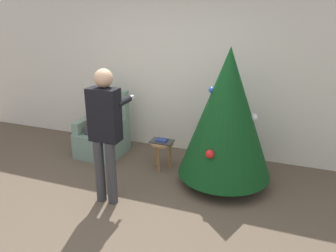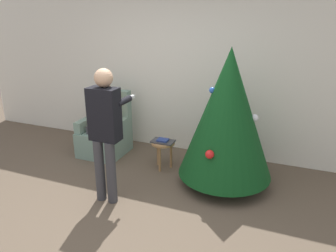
% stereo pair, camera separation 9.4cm
% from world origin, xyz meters
% --- Properties ---
extents(ground_plane, '(14.00, 14.00, 0.00)m').
position_xyz_m(ground_plane, '(0.00, 0.00, 0.00)').
color(ground_plane, brown).
extents(wall_back, '(8.00, 0.06, 2.70)m').
position_xyz_m(wall_back, '(0.00, 2.23, 1.35)').
color(wall_back, silver).
rests_on(wall_back, ground_plane).
extents(christmas_tree, '(1.24, 1.24, 1.86)m').
position_xyz_m(christmas_tree, '(1.01, 1.28, 1.00)').
color(christmas_tree, brown).
rests_on(christmas_tree, ground_plane).
extents(armchair, '(0.68, 0.71, 1.03)m').
position_xyz_m(armchair, '(-1.05, 1.59, 0.34)').
color(armchair, gray).
rests_on(armchair, ground_plane).
extents(person_seated, '(0.36, 0.46, 1.23)m').
position_xyz_m(person_seated, '(-1.05, 1.56, 0.67)').
color(person_seated, '#38383D').
rests_on(person_seated, ground_plane).
extents(person_standing, '(0.39, 0.57, 1.65)m').
position_xyz_m(person_standing, '(-0.25, 0.37, 0.98)').
color(person_standing, '#38383D').
rests_on(person_standing, ground_plane).
extents(side_stool, '(0.35, 0.35, 0.42)m').
position_xyz_m(side_stool, '(0.05, 1.40, 0.35)').
color(side_stool, '#A37547').
rests_on(side_stool, ground_plane).
extents(laptop, '(0.33, 0.22, 0.02)m').
position_xyz_m(laptop, '(0.05, 1.40, 0.43)').
color(laptop, '#38383D').
rests_on(laptop, side_stool).
extents(book, '(0.16, 0.13, 0.02)m').
position_xyz_m(book, '(0.05, 1.40, 0.46)').
color(book, navy).
rests_on(book, laptop).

